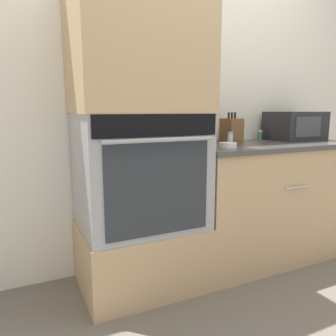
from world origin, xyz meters
name	(u,v)px	position (x,y,z in m)	size (l,w,h in m)	color
ground_plane	(214,292)	(0.00, 0.00, 0.00)	(12.00, 12.00, 0.00)	#6B6056
wall_back	(172,98)	(0.00, 0.63, 1.25)	(8.00, 0.05, 2.50)	silver
oven_cabinet_base	(141,255)	(-0.39, 0.30, 0.21)	(0.78, 0.60, 0.42)	tan
wall_oven	(140,171)	(-0.39, 0.30, 0.78)	(0.75, 0.64, 0.72)	#9EA0A5
oven_cabinet_upper	(138,45)	(-0.39, 0.30, 1.54)	(0.78, 0.60, 0.80)	tan
counter_unit	(265,200)	(0.66, 0.30, 0.46)	(1.33, 0.63, 0.91)	tan
microwave	(295,126)	(1.03, 0.41, 1.03)	(0.43, 0.33, 0.23)	#232326
knife_block	(231,131)	(0.39, 0.41, 1.00)	(0.12, 0.16, 0.23)	brown
bowl	(228,145)	(0.17, 0.15, 0.93)	(0.12, 0.12, 0.04)	white
condiment_jar_near	(260,135)	(0.77, 0.52, 0.95)	(0.04, 0.04, 0.08)	#427047
condiment_jar_mid	(213,135)	(0.31, 0.54, 0.97)	(0.05, 0.05, 0.12)	silver
condiment_jar_far	(230,139)	(0.29, 0.28, 0.96)	(0.04, 0.04, 0.10)	silver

